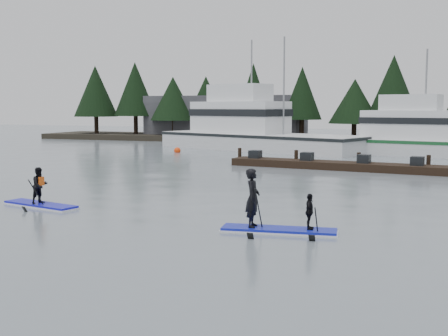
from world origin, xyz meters
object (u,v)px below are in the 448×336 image
(fishing_boat_large, at_px, (254,140))
(fishing_boat_medium, at_px, (428,147))
(paddleboard_solo, at_px, (40,193))
(paddleboard_duo, at_px, (271,211))
(floating_dock, at_px, (339,166))

(fishing_boat_large, relative_size, fishing_boat_medium, 1.23)
(paddleboard_solo, relative_size, paddleboard_duo, 0.96)
(fishing_boat_large, distance_m, paddleboard_duo, 33.06)
(fishing_boat_medium, bearing_deg, paddleboard_solo, -103.18)
(fishing_boat_large, relative_size, paddleboard_duo, 5.71)
(floating_dock, bearing_deg, paddleboard_duo, -80.53)
(paddleboard_solo, height_order, paddleboard_duo, paddleboard_duo)
(fishing_boat_large, distance_m, floating_dock, 16.62)
(fishing_boat_medium, bearing_deg, floating_dock, -100.14)
(floating_dock, distance_m, paddleboard_solo, 18.75)
(floating_dock, xyz_separation_m, paddleboard_duo, (0.79, -17.81, 0.40))
(paddleboard_solo, bearing_deg, paddleboard_duo, 5.81)
(fishing_boat_large, bearing_deg, fishing_boat_medium, 15.68)
(paddleboard_duo, bearing_deg, fishing_boat_large, 100.40)
(paddleboard_solo, xyz_separation_m, paddleboard_duo, (9.31, -1.12, 0.12))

